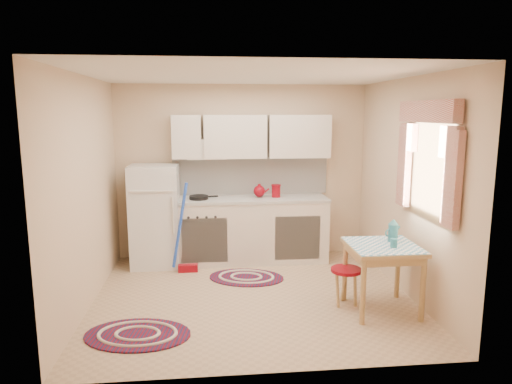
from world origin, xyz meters
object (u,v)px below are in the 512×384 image
table (382,278)px  stool (346,287)px  fridge (155,216)px  base_cabinets (247,231)px

table → stool: table is taller
fridge → stool: (2.23, -1.60, -0.49)m
fridge → stool: 2.79m
stool → base_cabinets: bearing=120.1°
base_cabinets → table: bearing=-54.4°
table → stool: (-0.34, 0.16, -0.15)m
fridge → stool: bearing=-35.6°
stool → table: bearing=-25.7°
stool → fridge: bearing=144.4°
fridge → base_cabinets: 1.30m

